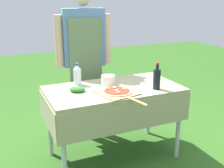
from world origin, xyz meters
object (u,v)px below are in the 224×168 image
object	(u,v)px
prep_table	(113,96)
pizza_on_peel	(118,92)
oil_bottle	(157,79)
herb_container	(77,90)
person_cook	(84,52)
water_bottle	(77,74)
mixing_tub	(108,80)

from	to	relation	value
prep_table	pizza_on_peel	xyz separation A→B (m)	(-0.04, -0.18, 0.11)
oil_bottle	herb_container	world-z (taller)	oil_bottle
prep_table	pizza_on_peel	world-z (taller)	pizza_on_peel
pizza_on_peel	prep_table	bearing A→B (deg)	65.71
person_cook	oil_bottle	world-z (taller)	person_cook
water_bottle	herb_container	world-z (taller)	water_bottle
prep_table	person_cook	xyz separation A→B (m)	(-0.09, 0.65, 0.34)
person_cook	mixing_tub	world-z (taller)	person_cook
prep_table	pizza_on_peel	size ratio (longest dim) A/B	2.25
prep_table	herb_container	world-z (taller)	herb_container
prep_table	herb_container	bearing A→B (deg)	178.26
pizza_on_peel	water_bottle	bearing A→B (deg)	107.80
pizza_on_peel	person_cook	bearing A→B (deg)	80.52
oil_bottle	water_bottle	bearing A→B (deg)	145.40
pizza_on_peel	oil_bottle	size ratio (longest dim) A/B	2.25
mixing_tub	person_cook	bearing A→B (deg)	97.60
oil_bottle	person_cook	bearing A→B (deg)	118.01
pizza_on_peel	herb_container	xyz separation A→B (m)	(-0.33, 0.19, 0.01)
pizza_on_peel	mixing_tub	xyz separation A→B (m)	(0.02, 0.28, 0.04)
water_bottle	mixing_tub	distance (m)	0.32
person_cook	water_bottle	size ratio (longest dim) A/B	7.63
prep_table	water_bottle	distance (m)	0.43
prep_table	pizza_on_peel	distance (m)	0.21
oil_bottle	mixing_tub	world-z (taller)	oil_bottle
prep_table	herb_container	size ratio (longest dim) A/B	6.13
oil_bottle	herb_container	size ratio (longest dim) A/B	1.21
water_bottle	herb_container	size ratio (longest dim) A/B	1.03
person_cook	pizza_on_peel	xyz separation A→B (m)	(0.05, -0.83, -0.24)
mixing_tub	pizza_on_peel	bearing A→B (deg)	-94.40
herb_container	pizza_on_peel	bearing A→B (deg)	-30.19
prep_table	mixing_tub	world-z (taller)	mixing_tub
water_bottle	oil_bottle	bearing A→B (deg)	-34.60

